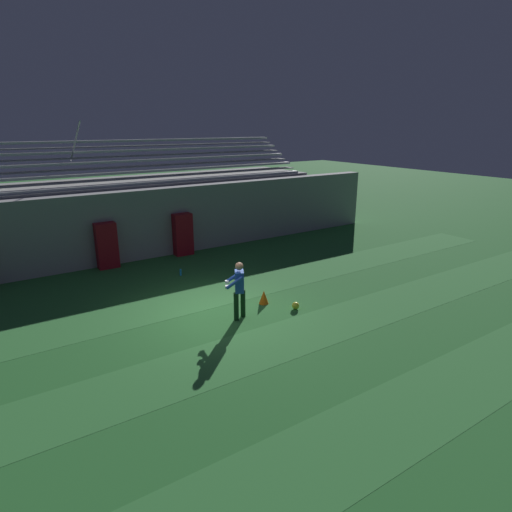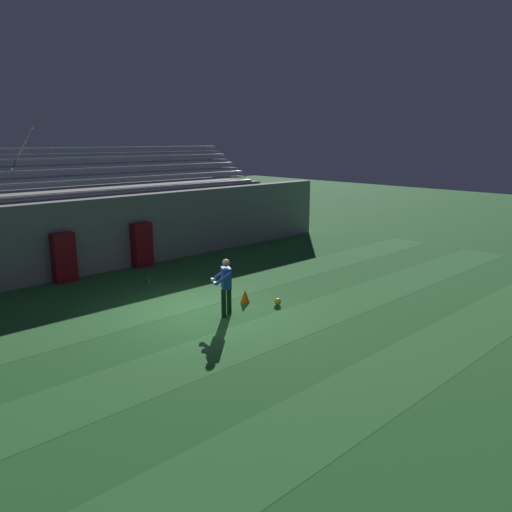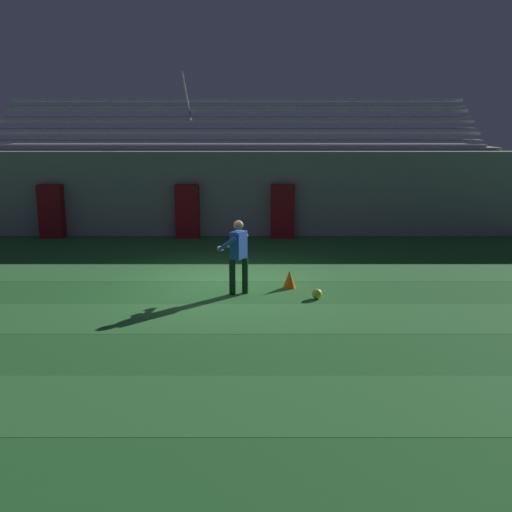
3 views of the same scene
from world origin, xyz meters
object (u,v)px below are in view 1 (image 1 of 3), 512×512
object	(u,v)px
padding_pillar_gate_right	(183,234)
traffic_cone	(264,297)
soccer_ball	(296,306)
water_bottle	(181,272)
goalkeeper	(239,287)
padding_pillar_gate_left	(107,246)

from	to	relation	value
padding_pillar_gate_right	traffic_cone	distance (m)	6.17
soccer_ball	water_bottle	bearing A→B (deg)	109.52
traffic_cone	water_bottle	world-z (taller)	traffic_cone
soccer_ball	padding_pillar_gate_right	bearing A→B (deg)	93.75
padding_pillar_gate_right	water_bottle	size ratio (longest dim) A/B	7.31
padding_pillar_gate_right	soccer_ball	xyz separation A→B (m)	(0.46, -7.00, -0.77)
soccer_ball	water_bottle	world-z (taller)	water_bottle
traffic_cone	goalkeeper	bearing A→B (deg)	-157.96
padding_pillar_gate_right	goalkeeper	distance (m)	6.73
goalkeeper	water_bottle	world-z (taller)	goalkeeper
padding_pillar_gate_right	goalkeeper	size ratio (longest dim) A/B	1.05
padding_pillar_gate_left	goalkeeper	world-z (taller)	padding_pillar_gate_left
water_bottle	goalkeeper	bearing A→B (deg)	-91.16
padding_pillar_gate_left	soccer_ball	xyz separation A→B (m)	(3.59, -7.00, -0.77)
goalkeeper	soccer_ball	xyz separation A→B (m)	(1.73, -0.39, -0.84)
padding_pillar_gate_left	water_bottle	world-z (taller)	padding_pillar_gate_left
water_bottle	padding_pillar_gate_right	bearing A→B (deg)	63.28
traffic_cone	soccer_ball	bearing A→B (deg)	-57.28
padding_pillar_gate_left	soccer_ball	distance (m)	7.90
padding_pillar_gate_left	padding_pillar_gate_right	xyz separation A→B (m)	(3.13, 0.00, 0.00)
goalkeeper	traffic_cone	distance (m)	1.47
padding_pillar_gate_left	padding_pillar_gate_right	distance (m)	3.13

